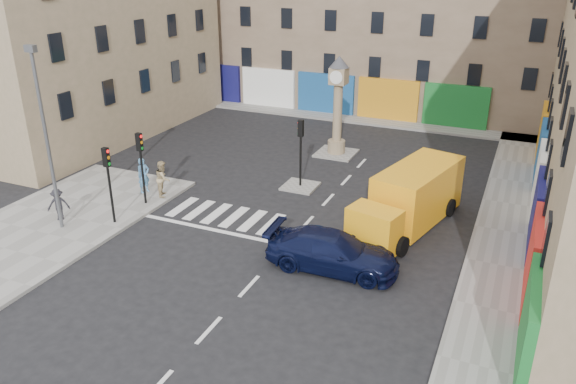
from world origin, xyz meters
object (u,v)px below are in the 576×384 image
Objects in this scene: lamp_post at (45,131)px; traffic_light_left_far at (141,157)px; traffic_light_island at (301,142)px; navy_sedan at (332,251)px; pedestrian_blue at (144,175)px; clock_pillar at (338,100)px; traffic_light_left_near at (108,173)px; pedestrian_tan at (163,178)px; yellow_van at (410,199)px; pedestrian_dark at (58,204)px.

traffic_light_left_far is at bearing 63.43° from lamp_post.
traffic_light_island is 0.68× the size of navy_sedan.
pedestrian_blue is at bearing 72.16° from navy_sedan.
pedestrian_blue is at bearing -125.10° from clock_pillar.
pedestrian_tan is (0.30, 3.60, -1.52)m from traffic_light_left_near.
traffic_light_left_far is 13.05m from clock_pillar.
yellow_van is (12.76, 5.57, -1.27)m from traffic_light_left_near.
navy_sedan is (4.48, -13.43, -2.76)m from clock_pillar.
yellow_van is at bearing -51.85° from clock_pillar.
traffic_light_left_near is 13.98m from yellow_van.
traffic_light_island is at bearing 175.26° from yellow_van.
clock_pillar is at bearing 61.65° from lamp_post.
traffic_light_left_near is 3.21m from lamp_post.
clock_pillar reaches higher than navy_sedan.
pedestrian_blue reaches higher than pedestrian_dark.
lamp_post is at bearing -140.27° from yellow_van.
traffic_light_left_near and traffic_light_left_far have the same top height.
yellow_van reaches higher than navy_sedan.
traffic_light_left_far reaches higher than yellow_van.
pedestrian_dark is at bearing -135.75° from traffic_light_island.
pedestrian_tan is (-10.48, 3.23, 0.31)m from navy_sedan.
pedestrian_dark is (-2.55, -3.22, -1.69)m from traffic_light_left_far.
traffic_light_left_far reaches higher than navy_sedan.
traffic_light_island is (6.30, 5.40, -0.03)m from traffic_light_left_far.
pedestrian_blue is at bearing -149.47° from traffic_light_island.
lamp_post is at bearing -116.57° from traffic_light_left_far.
yellow_van is at bearing -109.21° from pedestrian_tan.
pedestrian_blue is at bearing 31.58° from pedestrian_dark.
pedestrian_dark is (-2.85, -4.42, -0.16)m from pedestrian_tan.
navy_sedan is (12.68, 1.77, -4.00)m from lamp_post.
lamp_post is (-8.20, -9.20, 2.20)m from traffic_light_island.
traffic_light_left_near is 10.94m from navy_sedan.
pedestrian_blue is (-7.20, -4.25, -1.50)m from traffic_light_island.
yellow_van is (12.76, 3.17, -1.27)m from traffic_light_left_far.
traffic_light_island reaches higher than pedestrian_tan.
pedestrian_blue is 4.67m from pedestrian_dark.
navy_sedan is 3.47× the size of pedestrian_dark.
clock_pillar is at bearing 21.03° from pedestrian_dark.
traffic_light_left_far is 8.30m from traffic_light_island.
clock_pillar reaches higher than traffic_light_left_far.
traffic_light_island is at bearing -90.00° from clock_pillar.
traffic_light_island is 6.94m from yellow_van.
traffic_light_left_far is 1.95× the size of pedestrian_tan.
pedestrian_blue is at bearing 127.92° from traffic_light_left_far.
pedestrian_tan is (-6.00, -4.20, -1.49)m from traffic_light_island.
clock_pillar is at bearing 61.06° from traffic_light_left_far.
pedestrian_blue is 1.20× the size of pedestrian_dark.
clock_pillar is 14.42m from navy_sedan.
traffic_light_left_far reaches higher than traffic_light_island.
traffic_light_left_near reaches higher than pedestrian_tan.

